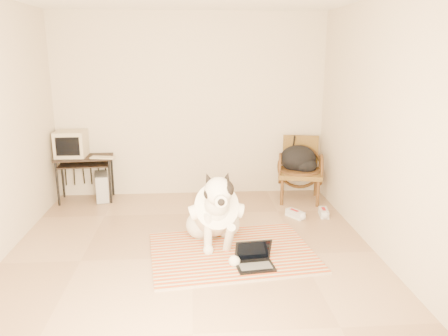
{
  "coord_description": "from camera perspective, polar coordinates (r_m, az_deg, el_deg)",
  "views": [
    {
      "loc": [
        0.04,
        -4.27,
        2.11
      ],
      "look_at": [
        0.37,
        0.42,
        0.87
      ],
      "focal_mm": 35.0,
      "sensor_mm": 36.0,
      "label": 1
    }
  ],
  "objects": [
    {
      "name": "dog",
      "position": [
        4.91,
        -1.17,
        -5.87
      ],
      "size": [
        0.63,
        1.31,
        0.95
      ],
      "color": "silver",
      "rests_on": "rug"
    },
    {
      "name": "crt_monitor",
      "position": [
        6.66,
        -19.33,
        3.0
      ],
      "size": [
        0.42,
        0.4,
        0.37
      ],
      "color": "#B4A78D",
      "rests_on": "computer_desk"
    },
    {
      "name": "computer_desk",
      "position": [
        6.64,
        -17.78,
        0.62
      ],
      "size": [
        0.83,
        0.51,
        0.66
      ],
      "color": "black",
      "rests_on": "floor"
    },
    {
      "name": "backpack",
      "position": [
        6.46,
        9.81,
        1.07
      ],
      "size": [
        0.53,
        0.47,
        0.39
      ],
      "color": "black",
      "rests_on": "rattan_chair"
    },
    {
      "name": "wall_front",
      "position": [
        2.16,
        -4.76,
        -5.84
      ],
      "size": [
        4.5,
        0.0,
        4.5
      ],
      "primitive_type": "plane",
      "rotation": [
        -1.57,
        0.0,
        0.0
      ],
      "color": "beige",
      "rests_on": "floor"
    },
    {
      "name": "rug",
      "position": [
        4.84,
        1.06,
        -10.91
      ],
      "size": [
        1.88,
        1.53,
        0.02
      ],
      "color": "red",
      "rests_on": "floor"
    },
    {
      "name": "sneaker_left",
      "position": [
        5.89,
        9.29,
        -5.98
      ],
      "size": [
        0.24,
        0.29,
        0.1
      ],
      "color": "silver",
      "rests_on": "floor"
    },
    {
      "name": "wall_right",
      "position": [
        4.76,
        20.45,
        4.66
      ],
      "size": [
        0.0,
        4.5,
        4.5
      ],
      "primitive_type": "plane",
      "rotation": [
        1.57,
        0.0,
        -1.57
      ],
      "color": "beige",
      "rests_on": "floor"
    },
    {
      "name": "floor",
      "position": [
        4.76,
        -4.15,
        -11.57
      ],
      "size": [
        4.5,
        4.5,
        0.0
      ],
      "primitive_type": "plane",
      "color": "#A07F62",
      "rests_on": "ground"
    },
    {
      "name": "pc_tower",
      "position": [
        6.7,
        -15.65,
        -2.36
      ],
      "size": [
        0.27,
        0.46,
        0.4
      ],
      "color": "#505052",
      "rests_on": "floor"
    },
    {
      "name": "rattan_chair",
      "position": [
        6.51,
        9.9,
        -0.11
      ],
      "size": [
        0.72,
        0.7,
        0.92
      ],
      "color": "brown",
      "rests_on": "floor"
    },
    {
      "name": "laptop",
      "position": [
        4.52,
        3.99,
        -11.88
      ],
      "size": [
        0.4,
        0.31,
        0.26
      ],
      "color": "black",
      "rests_on": "rug"
    },
    {
      "name": "sneaker_right",
      "position": [
        6.02,
        12.88,
        -5.72
      ],
      "size": [
        0.14,
        0.28,
        0.09
      ],
      "color": "silver",
      "rests_on": "floor"
    },
    {
      "name": "wall_back",
      "position": [
        6.56,
        -4.38,
        8.07
      ],
      "size": [
        4.5,
        0.0,
        4.5
      ],
      "primitive_type": "plane",
      "rotation": [
        1.57,
        0.0,
        0.0
      ],
      "color": "beige",
      "rests_on": "floor"
    },
    {
      "name": "desk_keyboard",
      "position": [
        6.44,
        -15.56,
        1.33
      ],
      "size": [
        0.35,
        0.18,
        0.02
      ],
      "primitive_type": "cube",
      "rotation": [
        0.0,
        0.0,
        -0.18
      ],
      "color": "#B4A78D",
      "rests_on": "computer_desk"
    }
  ]
}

